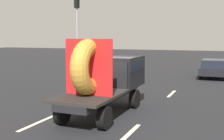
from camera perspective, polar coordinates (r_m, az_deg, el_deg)
ground_plane at (r=12.69m, az=-0.81°, el=-8.00°), size 120.00×120.00×0.00m
flatbed_truck at (r=12.23m, az=-0.77°, el=-1.03°), size 2.02×5.38×3.13m
distant_sedan at (r=24.13m, az=19.43°, el=0.41°), size 1.88×4.40×1.43m
traffic_light at (r=23.25m, az=-6.91°, el=8.74°), size 0.42×0.36×6.36m
lane_dash_left_near at (r=11.29m, az=-14.45°, el=-10.05°), size 0.16×2.25×0.01m
lane_dash_left_far at (r=17.89m, az=0.57°, el=-3.72°), size 0.16×2.07×0.01m
lane_dash_right_near at (r=9.44m, az=2.61°, el=-13.16°), size 0.16×2.92×0.01m
lane_dash_right_far at (r=16.67m, az=11.70°, el=-4.61°), size 0.16×2.04×0.01m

